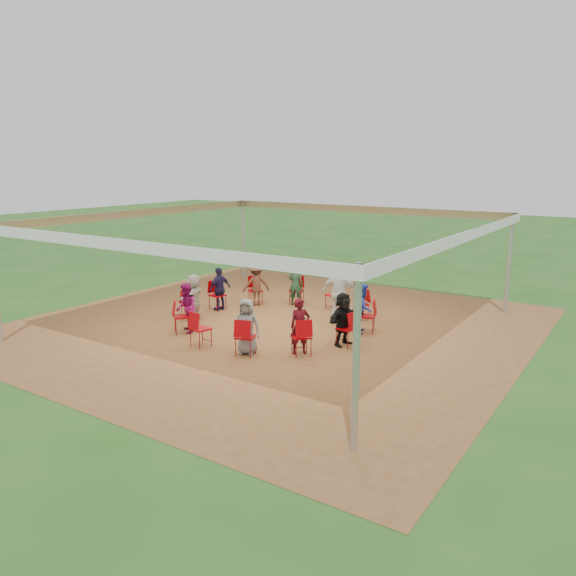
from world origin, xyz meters
The scene contains 28 objects.
ground centered at (0.00, 0.00, 0.00)m, with size 80.00×80.00×0.00m, color #26571B.
dirt_patch centered at (0.00, 0.00, 0.01)m, with size 13.00×13.00×0.00m, color brown.
tent centered at (0.00, 0.00, 2.37)m, with size 10.33×10.33×3.00m.
chair_0 centered at (2.49, -0.48, 0.45)m, with size 0.42×0.44×0.90m, color #AA0006, non-canonical shape.
chair_1 centered at (2.40, 0.83, 0.45)m, with size 0.42×0.44×0.90m, color #AA0006, non-canonical shape.
chair_2 centered at (1.66, 1.92, 0.45)m, with size 0.42×0.44×0.90m, color #AA0006, non-canonical shape.
chair_3 centered at (0.48, 2.49, 0.45)m, with size 0.42×0.44×0.90m, color #AA0006, non-canonical shape.
chair_4 centered at (-0.83, 2.40, 0.45)m, with size 0.42×0.44×0.90m, color #AA0006, non-canonical shape.
chair_5 centered at (-1.92, 1.66, 0.45)m, with size 0.42×0.44×0.90m, color #AA0006, non-canonical shape.
chair_6 centered at (-2.49, 0.48, 0.45)m, with size 0.42×0.44×0.90m, color #AA0006, non-canonical shape.
chair_7 centered at (-2.40, -0.83, 0.45)m, with size 0.42×0.44×0.90m, color #AA0006, non-canonical shape.
chair_8 centered at (-1.66, -1.92, 0.45)m, with size 0.42×0.44×0.90m, color #AA0006, non-canonical shape.
chair_9 centered at (-0.48, -2.49, 0.45)m, with size 0.42×0.44×0.90m, color #AA0006, non-canonical shape.
chair_10 centered at (0.83, -2.40, 0.45)m, with size 0.42×0.44×0.90m, color #AA0006, non-canonical shape.
chair_11 centered at (1.92, -1.66, 0.45)m, with size 0.42×0.44×0.90m, color #AA0006, non-canonical shape.
person_seated_0 centered at (2.38, -0.46, 0.67)m, with size 1.24×0.46×1.33m, color black.
person_seated_1 centered at (2.29, 0.79, 0.67)m, with size 0.65×0.37×1.33m, color #263AB2.
person_seated_2 centered at (1.58, 1.83, 0.67)m, with size 0.65×0.36×1.33m, color tan.
person_seated_3 centered at (-0.79, 2.29, 0.67)m, with size 0.49×0.32×1.33m, color #21442B.
person_seated_4 centered at (-1.83, 1.58, 0.67)m, with size 0.86×0.43×1.33m, color #553122.
person_seated_5 centered at (-2.38, 0.46, 0.67)m, with size 0.78×0.40×1.33m, color #1C173C.
person_seated_6 centered at (-2.29, -0.79, 0.67)m, with size 1.24×0.46×1.33m, color beige.
person_seated_7 centered at (-1.58, -1.83, 0.67)m, with size 0.65×0.37×1.33m, color #850F57.
person_seated_8 centered at (0.79, -2.29, 0.67)m, with size 0.65×0.36×1.33m, color slate.
person_seated_9 centered at (1.83, -1.58, 0.67)m, with size 0.49×0.32×1.33m, color #450810.
standing_person centered at (1.36, 1.23, 0.87)m, with size 1.02×0.52×1.73m, color white.
cable_coil centered at (0.22, 0.96, 0.02)m, with size 0.40×0.40×0.03m.
laptop centered at (2.22, -0.43, 0.63)m, with size 0.31×0.36×0.22m.
Camera 1 is at (8.60, -12.30, 4.42)m, focal length 35.00 mm.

